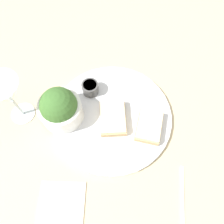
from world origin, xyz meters
TOP-DOWN VIEW (x-y plane):
  - ground_plane at (0.00, 0.00)m, footprint 4.00×4.00m
  - dinner_plate at (0.00, 0.00)m, footprint 0.34×0.34m
  - salad_bowl at (-0.02, -0.13)m, footprint 0.11×0.11m
  - sauce_ramekin at (-0.09, -0.05)m, footprint 0.05×0.05m
  - cheese_toast_near at (0.01, 0.00)m, footprint 0.11×0.08m
  - cheese_toast_far at (0.06, 0.09)m, footprint 0.11×0.10m
  - wine_glass at (-0.06, -0.25)m, footprint 0.09×0.09m
  - napkin at (0.21, -0.17)m, footprint 0.15×0.14m
  - fork at (0.27, 0.12)m, footprint 0.19×0.07m

SIDE VIEW (x-z plane):
  - ground_plane at x=0.00m, z-range 0.00..0.00m
  - fork at x=0.27m, z-range 0.00..0.01m
  - napkin at x=0.21m, z-range 0.00..0.01m
  - dinner_plate at x=0.00m, z-range 0.00..0.01m
  - cheese_toast_near at x=0.01m, z-range 0.01..0.04m
  - cheese_toast_far at x=0.06m, z-range 0.01..0.04m
  - sauce_ramekin at x=-0.09m, z-range 0.02..0.05m
  - salad_bowl at x=-0.02m, z-range 0.01..0.12m
  - wine_glass at x=-0.06m, z-range 0.04..0.19m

